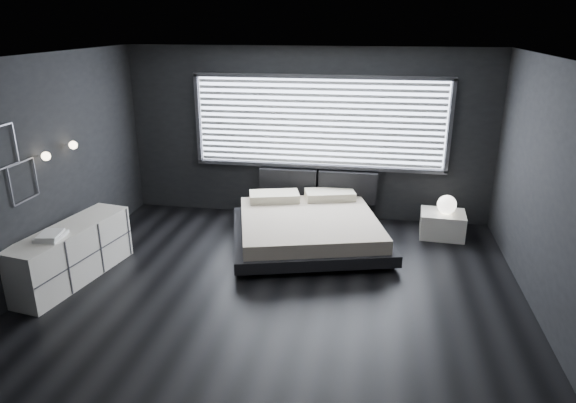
# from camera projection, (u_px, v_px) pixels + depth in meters

# --- Properties ---
(room) EXTENTS (6.04, 6.00, 2.80)m
(room) POSITION_uv_depth(u_px,v_px,m) (276.00, 185.00, 5.86)
(room) COLOR black
(room) RESTS_ON ground
(window) EXTENTS (4.14, 0.09, 1.52)m
(window) POSITION_uv_depth(u_px,v_px,m) (319.00, 123.00, 8.26)
(window) COLOR white
(window) RESTS_ON ground
(headboard) EXTENTS (1.96, 0.16, 0.52)m
(headboard) POSITION_uv_depth(u_px,v_px,m) (318.00, 185.00, 8.56)
(headboard) COLOR black
(headboard) RESTS_ON ground
(sconce_near) EXTENTS (0.18, 0.11, 0.11)m
(sconce_near) POSITION_uv_depth(u_px,v_px,m) (46.00, 156.00, 6.29)
(sconce_near) COLOR silver
(sconce_near) RESTS_ON ground
(sconce_far) EXTENTS (0.18, 0.11, 0.11)m
(sconce_far) POSITION_uv_depth(u_px,v_px,m) (73.00, 145.00, 6.85)
(sconce_far) COLOR silver
(sconce_far) RESTS_ON ground
(wall_art_upper) EXTENTS (0.01, 0.48, 0.48)m
(wall_art_upper) POSITION_uv_depth(u_px,v_px,m) (2.00, 147.00, 5.66)
(wall_art_upper) COLOR #47474C
(wall_art_upper) RESTS_ON ground
(wall_art_lower) EXTENTS (0.01, 0.48, 0.48)m
(wall_art_lower) POSITION_uv_depth(u_px,v_px,m) (24.00, 181.00, 6.05)
(wall_art_lower) COLOR #47474C
(wall_art_lower) RESTS_ON ground
(bed) EXTENTS (2.68, 2.61, 0.57)m
(bed) POSITION_uv_depth(u_px,v_px,m) (308.00, 227.00, 7.64)
(bed) COLOR black
(bed) RESTS_ON ground
(nightstand) EXTENTS (0.70, 0.59, 0.39)m
(nightstand) POSITION_uv_depth(u_px,v_px,m) (442.00, 224.00, 7.93)
(nightstand) COLOR white
(nightstand) RESTS_ON ground
(orb_lamp) EXTENTS (0.29, 0.29, 0.29)m
(orb_lamp) POSITION_uv_depth(u_px,v_px,m) (447.00, 205.00, 7.79)
(orb_lamp) COLOR white
(orb_lamp) RESTS_ON nightstand
(dresser) EXTENTS (0.80, 1.85, 0.72)m
(dresser) POSITION_uv_depth(u_px,v_px,m) (72.00, 254.00, 6.56)
(dresser) COLOR white
(dresser) RESTS_ON ground
(book_stack) EXTENTS (0.31, 0.39, 0.07)m
(book_stack) POSITION_uv_depth(u_px,v_px,m) (51.00, 236.00, 6.12)
(book_stack) COLOR white
(book_stack) RESTS_ON dresser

